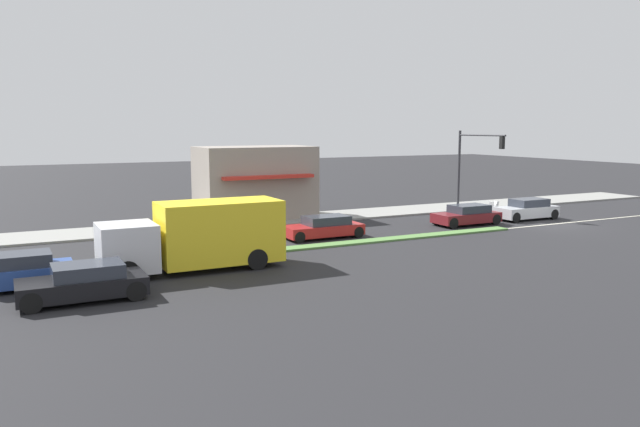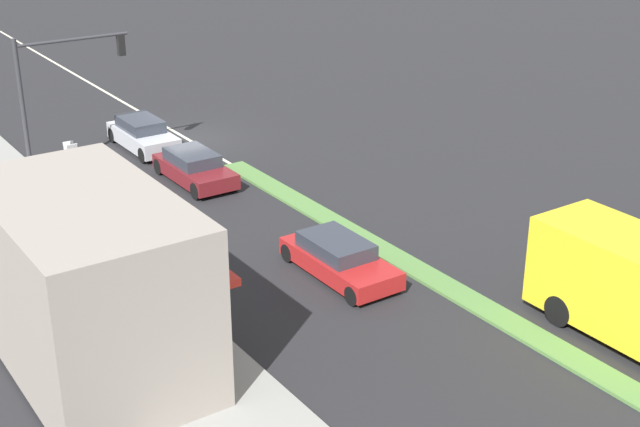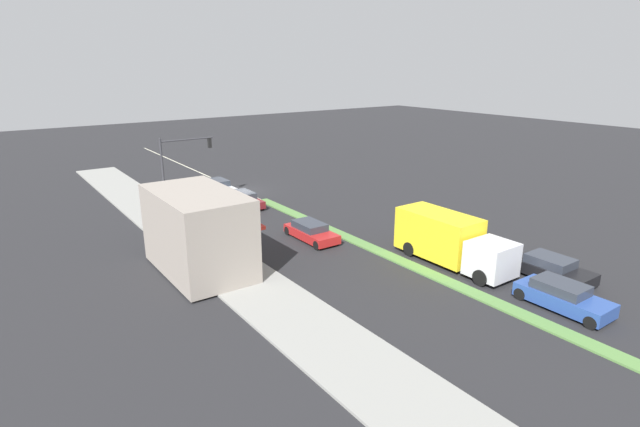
% 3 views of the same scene
% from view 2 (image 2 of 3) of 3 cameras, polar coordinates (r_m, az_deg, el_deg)
% --- Properties ---
extents(ground_plane, '(160.00, 160.00, 0.00)m').
position_cam_2_polar(ground_plane, '(27.05, 9.04, -5.27)').
color(ground_plane, '#232326').
extents(sidewalk_right, '(4.00, 73.00, 0.12)m').
position_cam_2_polar(sidewalk_right, '(22.21, -7.74, -11.86)').
color(sidewalk_right, gray).
rests_on(sidewalk_right, ground).
extents(lane_marking_center, '(0.16, 60.00, 0.01)m').
position_cam_2_polar(lane_marking_center, '(40.87, -8.32, 4.65)').
color(lane_marking_center, beige).
rests_on(lane_marking_center, ground).
extents(building_corner_store, '(4.75, 7.32, 4.60)m').
position_cam_2_polar(building_corner_store, '(22.95, -14.57, -4.34)').
color(building_corner_store, gray).
rests_on(building_corner_store, sidewalk_right).
extents(traffic_signal_main, '(4.59, 0.34, 5.60)m').
position_cam_2_polar(traffic_signal_main, '(36.60, -16.52, 8.14)').
color(traffic_signal_main, '#333338').
rests_on(traffic_signal_main, sidewalk_right).
extents(pedestrian, '(0.34, 0.34, 1.66)m').
position_cam_2_polar(pedestrian, '(26.03, -13.06, -4.33)').
color(pedestrian, '#282D42').
rests_on(pedestrian, sidewalk_right).
extents(warning_aframe_sign, '(0.45, 0.53, 0.84)m').
position_cam_2_polar(warning_aframe_sign, '(39.06, -15.65, 3.81)').
color(warning_aframe_sign, silver).
rests_on(warning_aframe_sign, ground).
extents(hatchback_red, '(1.79, 4.32, 1.19)m').
position_cam_2_polar(hatchback_red, '(27.75, 1.22, -2.88)').
color(hatchback_red, '#AD1E1E').
rests_on(hatchback_red, ground).
extents(sedan_maroon, '(1.80, 4.17, 1.24)m').
position_cam_2_polar(sedan_maroon, '(35.64, -8.05, 2.92)').
color(sedan_maroon, maroon).
rests_on(sedan_maroon, ground).
extents(sedan_silver, '(1.73, 4.19, 1.35)m').
position_cam_2_polar(sedan_silver, '(39.92, -11.28, 4.97)').
color(sedan_silver, '#B7BABF').
rests_on(sedan_silver, ground).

